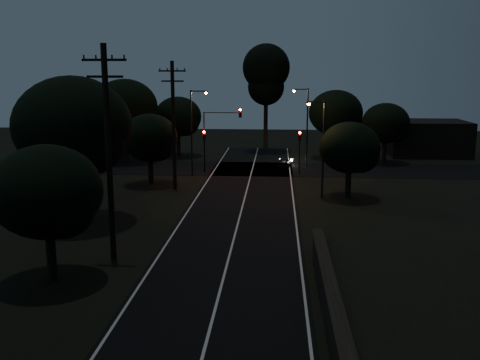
{
  "coord_description": "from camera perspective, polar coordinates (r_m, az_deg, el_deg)",
  "views": [
    {
      "loc": [
        2.46,
        -11.07,
        9.63
      ],
      "look_at": [
        0.0,
        24.0,
        2.5
      ],
      "focal_mm": 40.0,
      "sensor_mm": 36.0,
      "label": 1
    }
  ],
  "objects": [
    {
      "name": "utility_pole_far",
      "position": [
        44.08,
        -7.11,
        5.98
      ],
      "size": [
        2.2,
        0.3,
        10.5
      ],
      "color": "black",
      "rests_on": "ground"
    },
    {
      "name": "tree_far_nw",
      "position": [
        62.21,
        -6.48,
        6.61
      ],
      "size": [
        5.42,
        5.42,
        6.87
      ],
      "color": "black",
      "rests_on": "ground"
    },
    {
      "name": "road_surface",
      "position": [
        43.34,
        0.66,
        -1.36
      ],
      "size": [
        60.0,
        70.0,
        0.03
      ],
      "color": "black",
      "rests_on": "ground"
    },
    {
      "name": "tree_far_e",
      "position": [
        59.39,
        15.46,
        5.75
      ],
      "size": [
        5.05,
        5.05,
        6.4
      ],
      "color": "black",
      "rests_on": "ground"
    },
    {
      "name": "tree_right_a",
      "position": [
        41.77,
        11.84,
        3.25
      ],
      "size": [
        4.66,
        4.66,
        5.92
      ],
      "color": "black",
      "rests_on": "ground"
    },
    {
      "name": "streetlight_b",
      "position": [
        55.36,
        6.99,
        6.21
      ],
      "size": [
        1.66,
        0.26,
        8.0
      ],
      "color": "black",
      "rests_on": "ground"
    },
    {
      "name": "streetlight_a",
      "position": [
        49.93,
        -4.98,
        5.68
      ],
      "size": [
        1.66,
        0.26,
        8.0
      ],
      "color": "black",
      "rests_on": "ground"
    },
    {
      "name": "car",
      "position": [
        55.06,
        4.73,
        1.91
      ],
      "size": [
        1.66,
        3.21,
        1.04
      ],
      "primitive_type": "imported",
      "rotation": [
        0.0,
        0.0,
        3.0
      ],
      "color": "black",
      "rests_on": "ground"
    },
    {
      "name": "signal_left",
      "position": [
        51.99,
        -3.83,
        3.93
      ],
      "size": [
        0.28,
        0.35,
        4.1
      ],
      "color": "black",
      "rests_on": "ground"
    },
    {
      "name": "streetlight_c",
      "position": [
        41.54,
        8.66,
        4.03
      ],
      "size": [
        1.46,
        0.26,
        7.5
      ],
      "color": "black",
      "rests_on": "ground"
    },
    {
      "name": "utility_pole_mid",
      "position": [
        27.68,
        -13.85,
        3.05
      ],
      "size": [
        2.2,
        0.3,
        11.0
      ],
      "color": "black",
      "rests_on": "ground"
    },
    {
      "name": "building_right",
      "position": [
        66.86,
        19.25,
        4.27
      ],
      "size": [
        9.0,
        7.0,
        4.0
      ],
      "primitive_type": "cube",
      "color": "black",
      "rests_on": "ground"
    },
    {
      "name": "tree_far_ne",
      "position": [
        61.49,
        10.39,
        6.93
      ],
      "size": [
        6.06,
        6.06,
        7.67
      ],
      "color": "black",
      "rests_on": "ground"
    },
    {
      "name": "tree_left_d",
      "position": [
        46.59,
        -9.43,
        4.33
      ],
      "size": [
        4.83,
        4.83,
        6.12
      ],
      "color": "black",
      "rests_on": "ground"
    },
    {
      "name": "signal_mast",
      "position": [
        51.61,
        -1.99,
        5.58
      ],
      "size": [
        3.7,
        0.35,
        6.25
      ],
      "color": "black",
      "rests_on": "ground"
    },
    {
      "name": "tree_far_w",
      "position": [
        59.31,
        -11.96,
        7.51
      ],
      "size": [
        6.99,
        6.99,
        8.91
      ],
      "color": "black",
      "rests_on": "ground"
    },
    {
      "name": "tree_left_c",
      "position": [
        35.46,
        -17.07,
        5.25
      ],
      "size": [
        7.46,
        7.46,
        9.43
      ],
      "color": "black",
      "rests_on": "ground"
    },
    {
      "name": "building_left",
      "position": [
        67.36,
        -15.54,
        4.71
      ],
      "size": [
        10.0,
        8.0,
        4.4
      ],
      "primitive_type": "cube",
      "color": "black",
      "rests_on": "ground"
    },
    {
      "name": "signal_right",
      "position": [
        51.55,
        6.37,
        3.82
      ],
      "size": [
        0.28,
        0.35,
        4.1
      ],
      "color": "black",
      "rests_on": "ground"
    },
    {
      "name": "tree_left_b",
      "position": [
        25.75,
        -19.64,
        -1.46
      ],
      "size": [
        5.06,
        5.06,
        6.43
      ],
      "color": "black",
      "rests_on": "ground"
    },
    {
      "name": "tall_pine",
      "position": [
        66.08,
        2.8,
        11.23
      ],
      "size": [
        5.72,
        5.72,
        13.01
      ],
      "color": "black",
      "rests_on": "ground"
    }
  ]
}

